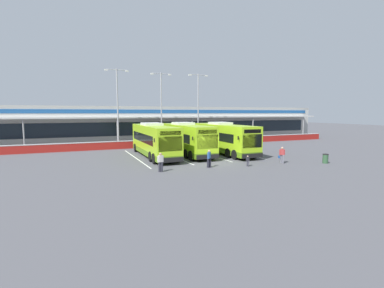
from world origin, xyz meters
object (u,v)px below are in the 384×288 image
(lamp_post_centre, at_px, (161,104))
(litter_bin, at_px, (325,159))
(pedestrian_in_dark_coat, at_px, (161,162))
(lamp_post_west, at_px, (117,103))
(coach_bus_centre, at_px, (224,139))
(coach_bus_left_centre, at_px, (186,139))
(lamp_post_east, at_px, (198,104))
(coach_bus_leftmost, at_px, (154,141))
(pedestrian_with_handbag, at_px, (282,155))
(pedestrian_child, at_px, (248,161))
(pedestrian_near_bin, at_px, (209,158))

(lamp_post_centre, bearing_deg, litter_bin, -65.82)
(pedestrian_in_dark_coat, relative_size, lamp_post_west, 0.15)
(coach_bus_centre, bearing_deg, pedestrian_in_dark_coat, -143.98)
(pedestrian_in_dark_coat, bearing_deg, litter_bin, -8.82)
(pedestrian_in_dark_coat, bearing_deg, coach_bus_left_centre, 56.29)
(coach_bus_centre, relative_size, pedestrian_in_dark_coat, 7.52)
(coach_bus_centre, height_order, lamp_post_east, lamp_post_east)
(coach_bus_centre, distance_m, pedestrian_in_dark_coat, 12.78)
(coach_bus_leftmost, bearing_deg, litter_bin, -37.27)
(coach_bus_centre, distance_m, pedestrian_with_handbag, 8.56)
(coach_bus_left_centre, height_order, pedestrian_child, coach_bus_left_centre)
(coach_bus_left_centre, relative_size, pedestrian_with_handbag, 7.52)
(coach_bus_leftmost, distance_m, coach_bus_left_centre, 4.02)
(pedestrian_with_handbag, height_order, pedestrian_in_dark_coat, same)
(lamp_post_west, relative_size, lamp_post_centre, 1.00)
(coach_bus_centre, relative_size, litter_bin, 13.10)
(pedestrian_child, xyz_separation_m, lamp_post_west, (-8.76, 19.12, 5.75))
(lamp_post_east, height_order, litter_bin, lamp_post_east)
(litter_bin, bearing_deg, lamp_post_east, 101.08)
(pedestrian_near_bin, bearing_deg, lamp_post_centre, 85.43)
(lamp_post_centre, bearing_deg, pedestrian_with_handbag, -73.77)
(lamp_post_centre, bearing_deg, lamp_post_east, -9.81)
(coach_bus_left_centre, relative_size, lamp_post_east, 1.11)
(pedestrian_with_handbag, xyz_separation_m, lamp_post_east, (-0.16, 19.40, 5.43))
(litter_bin, bearing_deg, coach_bus_leftmost, 142.73)
(lamp_post_west, bearing_deg, coach_bus_centre, -44.63)
(coach_bus_left_centre, bearing_deg, litter_bin, -47.51)
(coach_bus_leftmost, distance_m, pedestrian_with_handbag, 13.82)
(coach_bus_centre, xyz_separation_m, lamp_post_west, (-10.95, 10.81, 4.50))
(coach_bus_left_centre, relative_size, litter_bin, 13.10)
(coach_bus_leftmost, bearing_deg, coach_bus_centre, -5.75)
(coach_bus_leftmost, relative_size, pedestrian_near_bin, 7.52)
(lamp_post_west, distance_m, litter_bin, 27.29)
(coach_bus_centre, height_order, pedestrian_near_bin, coach_bus_centre)
(pedestrian_near_bin, height_order, lamp_post_east, lamp_post_east)
(litter_bin, bearing_deg, lamp_post_west, 128.73)
(coach_bus_centre, relative_size, lamp_post_centre, 1.11)
(coach_bus_leftmost, bearing_deg, lamp_post_east, 45.25)
(pedestrian_in_dark_coat, bearing_deg, coach_bus_centre, 36.02)
(pedestrian_in_dark_coat, relative_size, pedestrian_child, 1.61)
(litter_bin, bearing_deg, pedestrian_in_dark_coat, 171.18)
(pedestrian_child, bearing_deg, lamp_post_centre, 95.54)
(coach_bus_centre, xyz_separation_m, lamp_post_centre, (-4.18, 12.08, 4.50))
(coach_bus_centre, bearing_deg, lamp_post_west, 135.37)
(coach_bus_left_centre, relative_size, lamp_post_centre, 1.11)
(coach_bus_left_centre, distance_m, lamp_post_west, 12.42)
(coach_bus_left_centre, bearing_deg, lamp_post_centre, 88.23)
(lamp_post_east, bearing_deg, pedestrian_child, -101.10)
(pedestrian_in_dark_coat, distance_m, lamp_post_centre, 21.22)
(pedestrian_with_handbag, relative_size, pedestrian_in_dark_coat, 1.00)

